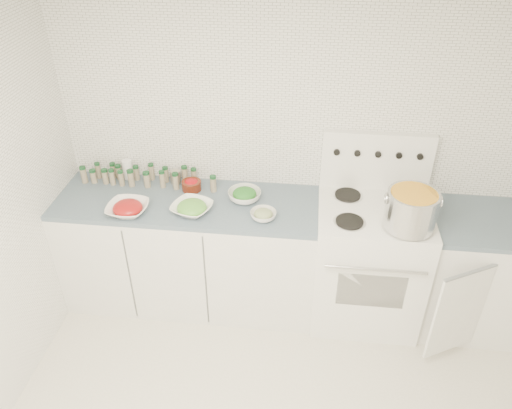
% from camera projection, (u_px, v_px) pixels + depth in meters
% --- Properties ---
extents(room_walls, '(3.54, 3.04, 2.52)m').
position_uv_depth(room_walls, '(302.00, 238.00, 2.08)').
color(room_walls, white).
rests_on(room_walls, ground).
extents(counter_left, '(1.85, 0.62, 0.90)m').
position_uv_depth(counter_left, '(191.00, 251.00, 3.75)').
color(counter_left, white).
rests_on(counter_left, ground).
extents(stove, '(0.76, 0.70, 1.36)m').
position_uv_depth(stove, '(367.00, 259.00, 3.60)').
color(stove, white).
rests_on(stove, ground).
extents(counter_right, '(0.89, 0.82, 0.90)m').
position_uv_depth(counter_right, '(484.00, 273.00, 3.55)').
color(counter_right, white).
rests_on(counter_right, ground).
extents(stock_pot, '(0.34, 0.32, 0.25)m').
position_uv_depth(stock_pot, '(411.00, 208.00, 3.10)').
color(stock_pot, silver).
rests_on(stock_pot, stove).
extents(bowl_tomato, '(0.29, 0.29, 0.09)m').
position_uv_depth(bowl_tomato, '(128.00, 208.00, 3.36)').
color(bowl_tomato, white).
rests_on(bowl_tomato, counter_left).
extents(bowl_snowpea, '(0.33, 0.33, 0.09)m').
position_uv_depth(bowl_snowpea, '(192.00, 208.00, 3.36)').
color(bowl_snowpea, white).
rests_on(bowl_snowpea, counter_left).
extents(bowl_broccoli, '(0.24, 0.24, 0.09)m').
position_uv_depth(bowl_broccoli, '(245.00, 195.00, 3.49)').
color(bowl_broccoli, white).
rests_on(bowl_broccoli, counter_left).
extents(bowl_zucchini, '(0.22, 0.22, 0.07)m').
position_uv_depth(bowl_zucchini, '(263.00, 215.00, 3.31)').
color(bowl_zucchini, white).
rests_on(bowl_zucchini, counter_left).
extents(bowl_pepper, '(0.14, 0.14, 0.09)m').
position_uv_depth(bowl_pepper, '(191.00, 185.00, 3.60)').
color(bowl_pepper, '#521B0E').
rests_on(bowl_pepper, counter_left).
extents(salt_canister, '(0.09, 0.09, 0.15)m').
position_uv_depth(salt_canister, '(128.00, 169.00, 3.72)').
color(salt_canister, white).
rests_on(salt_canister, counter_left).
extents(tin_can, '(0.09, 0.09, 0.10)m').
position_uv_depth(tin_can, '(175.00, 177.00, 3.68)').
color(tin_can, '#AA9D8F').
rests_on(tin_can, counter_left).
extents(spice_cluster, '(1.02, 0.16, 0.14)m').
position_uv_depth(spice_cluster, '(140.00, 176.00, 3.67)').
color(spice_cluster, gray).
rests_on(spice_cluster, counter_left).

